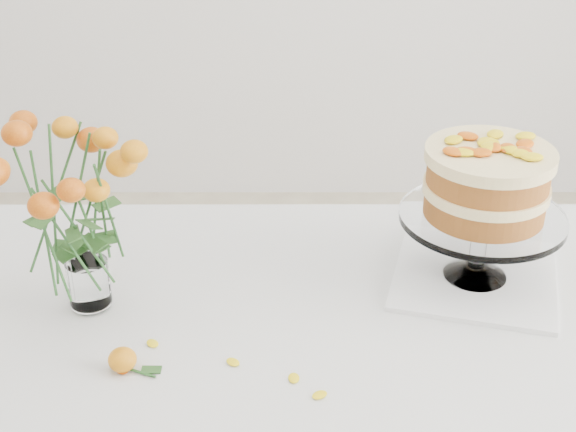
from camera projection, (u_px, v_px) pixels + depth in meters
name	position (u px, v px, depth m)	size (l,w,h in m)	color
table	(304.00, 363.00, 1.45)	(1.43, 0.93, 0.76)	tan
napkin	(474.00, 277.00, 1.54)	(0.30, 0.30, 0.01)	white
cake_stand	(486.00, 190.00, 1.45)	(0.31, 0.31, 0.27)	white
rose_vase	(77.00, 198.00, 1.36)	(0.32, 0.32, 0.38)	white
loose_rose_near	(123.00, 360.00, 1.30)	(0.08, 0.05, 0.04)	orange
stray_petal_a	(233.00, 362.00, 1.32)	(0.03, 0.02, 0.00)	yellow
stray_petal_b	(294.00, 378.00, 1.28)	(0.03, 0.02, 0.00)	yellow
stray_petal_c	(320.00, 395.00, 1.25)	(0.03, 0.02, 0.00)	yellow
stray_petal_d	(152.00, 344.00, 1.36)	(0.03, 0.02, 0.00)	yellow
stray_petal_e	(122.00, 370.00, 1.30)	(0.03, 0.02, 0.00)	yellow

